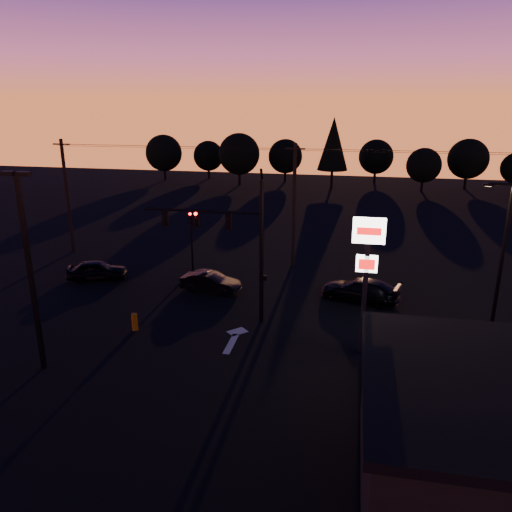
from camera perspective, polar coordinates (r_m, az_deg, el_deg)
The scene contains 23 objects.
ground at distance 25.22m, azimuth -4.54°, elevation -10.90°, with size 120.00×120.00×0.00m, color black.
lane_arrow at distance 26.52m, azimuth -2.50°, elevation -9.32°, with size 1.20×3.10×0.01m.
traffic_signal_mast at distance 26.98m, azimuth -2.71°, elevation 2.41°, with size 6.79×0.52×8.58m.
secondary_signal at distance 35.81m, azimuth -7.41°, elevation 2.71°, with size 0.30×0.31×4.35m.
parking_lot_light at distance 23.83m, azimuth -24.55°, elevation -0.48°, with size 1.25×0.30×9.14m.
pylon_sign at distance 23.85m, azimuth 12.59°, elevation -0.14°, with size 1.50×0.28×6.80m.
streetlight at distance 28.85m, azimuth 26.24°, elevation 0.51°, with size 1.55×0.35×8.00m.
utility_pole_0 at distance 42.34m, azimuth -20.76°, elevation 6.44°, with size 1.40×0.26×9.00m.
utility_pole_1 at distance 36.28m, azimuth 4.36°, elevation 5.81°, with size 1.40×0.26×9.00m.
power_wires at distance 35.67m, azimuth 4.51°, elevation 12.07°, with size 36.00×1.22×0.07m.
bollard at distance 27.92m, azimuth -13.70°, elevation -7.32°, with size 0.32×0.32×0.95m, color #B46A06.
tree_0 at distance 77.05m, azimuth -10.49°, elevation 11.50°, with size 5.36×5.36×6.74m.
tree_1 at distance 77.98m, azimuth -5.46°, elevation 11.32°, with size 4.54×4.54×5.71m.
tree_2 at distance 71.54m, azimuth -1.94°, elevation 11.57°, with size 5.77×5.78×7.26m.
tree_3 at distance 74.42m, azimuth 3.37°, elevation 11.31°, with size 4.95×4.95×6.22m.
tree_4 at distance 70.59m, azimuth 8.83°, elevation 12.56°, with size 4.18×4.18×9.50m.
tree_5 at distance 75.75m, azimuth 13.56°, elevation 10.97°, with size 4.95×4.95×6.22m.
tree_6 at distance 70.33m, azimuth 18.63°, elevation 9.79°, with size 4.54×4.54×5.71m.
tree_7 at distance 74.17m, azimuth 23.08°, elevation 10.17°, with size 5.36×5.36×6.74m.
car_left at distance 36.04m, azimuth -17.71°, elevation -1.55°, with size 1.60×3.97×1.35m, color black.
car_mid at distance 32.42m, azimuth -5.24°, elevation -2.97°, with size 1.35×3.86×1.27m, color black.
car_right at distance 31.44m, azimuth 11.80°, elevation -3.83°, with size 1.98×4.86×1.41m, color black.
suv_parked at distance 22.55m, azimuth 15.59°, elevation -13.09°, with size 2.50×5.41×1.50m, color black.
Camera 1 is at (6.24, -21.24, 12.07)m, focal length 35.00 mm.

